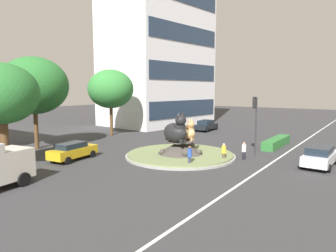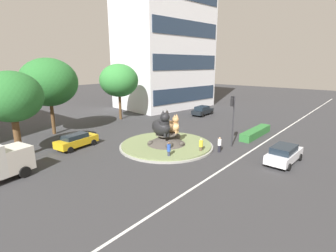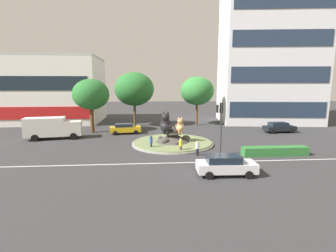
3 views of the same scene
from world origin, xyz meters
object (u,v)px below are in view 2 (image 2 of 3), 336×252
at_px(cat_statue_calico, 173,126).
at_px(pedestrian_blue_shirt, 169,150).
at_px(third_tree_left, 49,82).
at_px(pedestrian_white_shirt, 219,144).
at_px(sedan_on_far_lane, 284,154).
at_px(traffic_light_mast, 233,110).
at_px(hatchback_near_shophouse, 202,110).
at_px(cat_statue_black, 162,126).
at_px(parked_car_right, 76,140).
at_px(second_tree_near_tower, 119,81).
at_px(broadleaf_tree_behind_island, 11,97).
at_px(pedestrian_yellow_shirt, 201,146).
at_px(office_tower, 164,15).

distance_m(cat_statue_calico, pedestrian_blue_shirt, 4.48).
xyz_separation_m(third_tree_left, pedestrian_white_shirt, (7.44, -19.53, -5.70)).
bearing_deg(sedan_on_far_lane, pedestrian_blue_shirt, 127.05).
height_order(traffic_light_mast, hatchback_near_shophouse, traffic_light_mast).
distance_m(cat_statue_black, parked_car_right, 9.25).
bearing_deg(sedan_on_far_lane, second_tree_near_tower, 86.46).
relative_size(hatchback_near_shophouse, parked_car_right, 1.03).
xyz_separation_m(broadleaf_tree_behind_island, parked_car_right, (5.08, -1.49, -4.98)).
distance_m(pedestrian_yellow_shirt, pedestrian_white_shirt, 1.98).
xyz_separation_m(second_tree_near_tower, pedestrian_white_shirt, (-3.75, -19.95, -5.35)).
height_order(traffic_light_mast, pedestrian_blue_shirt, traffic_light_mast).
bearing_deg(traffic_light_mast, parked_car_right, 45.21).
xyz_separation_m(office_tower, pedestrian_white_shirt, (-18.08, -22.94, -17.09)).
bearing_deg(traffic_light_mast, office_tower, -30.44).
bearing_deg(office_tower, third_tree_left, -165.22).
bearing_deg(cat_statue_calico, parked_car_right, -138.63).
xyz_separation_m(office_tower, sedan_on_far_lane, (-16.92, -28.80, -17.04)).
relative_size(cat_statue_black, pedestrian_white_shirt, 1.78).
relative_size(pedestrian_blue_shirt, hatchback_near_shophouse, 0.35).
bearing_deg(office_tower, second_tree_near_tower, -161.04).
bearing_deg(second_tree_near_tower, office_tower, 11.79).
xyz_separation_m(cat_statue_black, second_tree_near_tower, (6.66, 14.77, 3.70)).
height_order(broadleaf_tree_behind_island, pedestrian_yellow_shirt, broadleaf_tree_behind_island).
xyz_separation_m(cat_statue_calico, traffic_light_mast, (3.55, -5.17, 1.79)).
height_order(pedestrian_white_shirt, parked_car_right, pedestrian_white_shirt).
height_order(cat_statue_black, traffic_light_mast, traffic_light_mast).
bearing_deg(pedestrian_yellow_shirt, sedan_on_far_lane, 27.24).
xyz_separation_m(traffic_light_mast, broadleaf_tree_behind_island, (-15.94, 13.89, 1.82)).
distance_m(traffic_light_mast, pedestrian_white_shirt, 3.93).
distance_m(pedestrian_white_shirt, hatchback_near_shophouse, 18.98).
height_order(cat_statue_black, pedestrian_white_shirt, cat_statue_black).
relative_size(cat_statue_calico, sedan_on_far_lane, 0.43).
relative_size(cat_statue_calico, third_tree_left, 0.22).
height_order(cat_statue_black, second_tree_near_tower, second_tree_near_tower).
bearing_deg(pedestrian_yellow_shirt, pedestrian_blue_shirt, -109.43).
height_order(pedestrian_blue_shirt, sedan_on_far_lane, pedestrian_blue_shirt).
bearing_deg(third_tree_left, sedan_on_far_lane, -71.28).
bearing_deg(parked_car_right, cat_statue_black, -58.88).
bearing_deg(hatchback_near_shophouse, pedestrian_white_shirt, -145.81).
height_order(sedan_on_far_lane, hatchback_near_shophouse, sedan_on_far_lane).
bearing_deg(broadleaf_tree_behind_island, third_tree_left, 42.76).
xyz_separation_m(sedan_on_far_lane, hatchback_near_shophouse, (13.85, 17.46, -0.04)).
xyz_separation_m(cat_statue_black, broadleaf_tree_behind_island, (-10.72, 8.62, 3.34)).
distance_m(broadleaf_tree_behind_island, second_tree_near_tower, 18.44).
distance_m(office_tower, sedan_on_far_lane, 37.49).
bearing_deg(pedestrian_blue_shirt, broadleaf_tree_behind_island, 111.95).
bearing_deg(parked_car_right, pedestrian_blue_shirt, -75.86).
relative_size(cat_statue_calico, second_tree_near_tower, 0.24).
relative_size(third_tree_left, pedestrian_white_shirt, 6.04).
xyz_separation_m(cat_statue_black, office_tower, (20.98, 17.76, 15.44)).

